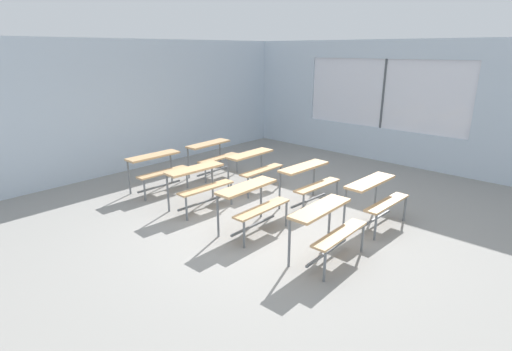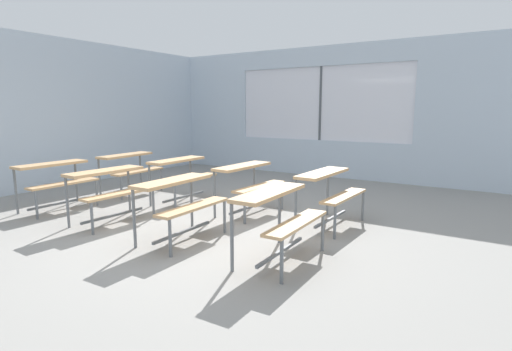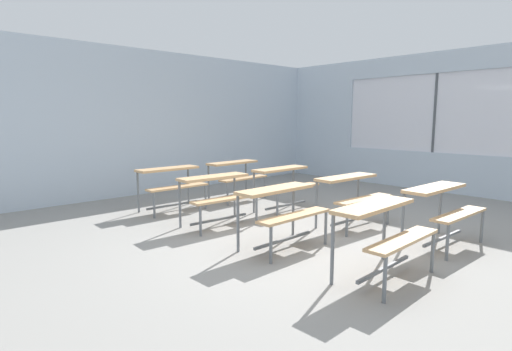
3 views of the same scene
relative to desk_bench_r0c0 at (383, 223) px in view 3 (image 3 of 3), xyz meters
name	(u,v)px [view 3 (image 3 of 3)]	position (x,y,z in m)	size (l,w,h in m)	color
ground	(299,244)	(0.26, 1.33, -0.59)	(10.00, 9.00, 0.05)	gray
wall_back	(135,123)	(0.26, 5.83, 0.94)	(10.00, 0.12, 3.00)	silver
wall_right	(465,125)	(5.26, 1.20, 0.88)	(0.12, 9.00, 3.00)	silver
desk_bench_r0c0	(383,223)	(0.00, 0.00, 0.00)	(1.11, 0.62, 0.74)	tan
desk_bench_r0c1	(443,202)	(1.48, 0.03, 0.00)	(1.12, 0.62, 0.74)	tan
desk_bench_r1c0	(282,203)	(-0.05, 1.34, 0.00)	(1.11, 0.61, 0.74)	tan
desk_bench_r1c1	(352,189)	(1.43, 1.33, 0.00)	(1.13, 0.64, 0.74)	tan
desk_bench_r2c0	(218,188)	(-0.01, 2.70, 0.00)	(1.12, 0.64, 0.74)	tan
desk_bench_r2c1	(285,179)	(1.44, 2.69, 0.00)	(1.10, 0.60, 0.74)	tan
desk_bench_r3c0	(171,178)	(0.00, 4.03, 0.00)	(1.10, 0.60, 0.74)	tan
desk_bench_r3c1	(236,171)	(1.45, 4.01, 0.00)	(1.13, 0.64, 0.74)	tan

